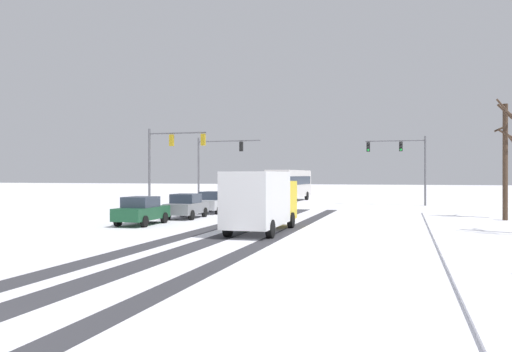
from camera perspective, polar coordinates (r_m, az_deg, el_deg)
wheel_track_left_lane at (r=24.04m, az=2.37°, el=-6.71°), size 0.85×37.65×0.01m
wheel_track_right_lane at (r=25.39m, az=-7.05°, el=-6.35°), size 1.09×37.65×0.01m
wheel_track_center at (r=24.71m, az=-3.06°, el=-6.53°), size 1.15×37.65×0.01m
sidewalk_kerb_right at (r=21.88m, az=24.74°, el=-7.25°), size 4.00×37.65×0.12m
traffic_signal_far_left at (r=49.44m, az=-4.53°, el=1.95°), size 6.42×0.48×6.50m
traffic_signal_far_right at (r=50.28m, az=16.13°, el=2.11°), size 5.57×0.42×6.50m
traffic_signal_near_left at (r=40.39m, az=-9.70°, el=2.56°), size 4.88×0.39×6.50m
car_silver_lead at (r=38.78m, az=-4.72°, el=-2.91°), size 1.86×4.12×1.62m
car_grey_second at (r=34.22m, az=-7.73°, el=-3.31°), size 2.01×4.19×1.62m
car_dark_green_third at (r=30.19m, az=-12.60°, el=-3.77°), size 1.92×4.14×1.62m
bus_oncoming at (r=55.99m, az=3.77°, el=-0.78°), size 2.84×11.05×3.38m
box_truck_delivery at (r=25.70m, az=0.66°, el=-2.62°), size 2.39×7.43×3.02m
bare_tree_sidewalk_far at (r=35.97m, az=26.06°, el=2.24°), size 1.79×2.00×7.64m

